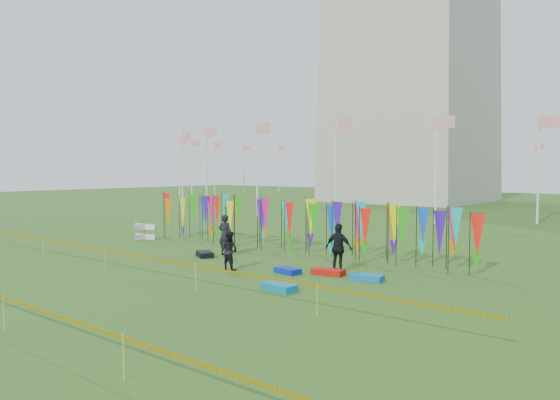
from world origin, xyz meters
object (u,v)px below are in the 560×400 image
Objects in this scene: kite_bag_turquoise at (279,287)px; person_mid at (229,251)px; person_left at (225,235)px; box_kite at (145,232)px; kite_bag_red at (328,272)px; person_right at (339,248)px; kite_bag_black at (205,254)px; kite_bag_teal at (367,278)px; kite_bag_blue at (288,271)px.

person_mid is at bearing 158.22° from kite_bag_turquoise.
box_kite is at bearing -21.79° from person_left.
kite_bag_turquoise is at bearing -84.92° from kite_bag_red.
person_left reaches higher than box_kite.
person_right is 1.55× the size of kite_bag_red.
person_mid reaches higher than box_kite.
box_kite reaches higher than kite_bag_black.
kite_bag_teal is at bearing -6.72° from box_kite.
kite_bag_turquoise reaches higher than kite_bag_blue.
kite_bag_red is 1.67m from kite_bag_teal.
kite_bag_black is (-6.67, -0.11, 0.01)m from kite_bag_red.
person_right is 3.99m from kite_bag_turquoise.
box_kite is 13.85m from kite_bag_red.
kite_bag_red is at bearing -179.67° from kite_bag_teal.
box_kite is at bearing 173.28° from kite_bag_teal.
person_left is 1.22× the size of person_mid.
kite_bag_turquoise is 1.14× the size of kite_bag_blue.
box_kite is 7.32m from kite_bag_black.
person_right reaches higher than kite_bag_black.
person_mid reaches higher than kite_bag_teal.
person_right is at bearing 88.62° from kite_bag_red.
person_right is at bearing 93.95° from kite_bag_turquoise.
person_mid is at bearing 29.31° from person_right.
kite_bag_teal reaches higher than kite_bag_blue.
person_right is (6.33, -0.15, 0.00)m from person_left.
kite_bag_teal is (1.67, 0.01, -0.00)m from kite_bag_red.
kite_bag_black is (7.06, -1.94, -0.33)m from box_kite.
kite_bag_red reaches higher than kite_bag_blue.
kite_bag_black is (-5.32, 0.64, 0.01)m from kite_bag_blue.
kite_bag_black is 8.34m from kite_bag_teal.
person_right is 1.84× the size of kite_bag_blue.
kite_bag_blue is at bearing 147.98° from person_left.
kite_bag_turquoise is at bearing 134.23° from person_left.
person_left is at bearing 148.45° from kite_bag_turquoise.
kite_bag_red is at bearing 84.36° from person_right.
kite_bag_teal is (1.38, 3.22, -0.01)m from kite_bag_turquoise.
kite_bag_black is at bearing 55.19° from person_left.
person_left is 1.61× the size of kite_bag_turquoise.
kite_bag_teal is at bearing 14.16° from kite_bag_blue.
box_kite reaches higher than kite_bag_turquoise.
box_kite is 0.77× the size of kite_bag_turquoise.
kite_bag_turquoise is (6.60, -4.05, -0.82)m from person_left.
person_mid is 3.98m from kite_bag_red.
person_mid is 1.34× the size of kite_bag_teal.
person_right is at bearing 6.82° from kite_bag_black.
person_mid is 1.51× the size of kite_bag_blue.
person_right is 1.97m from kite_bag_teal.
box_kite is 0.88× the size of kite_bag_blue.
person_left is 5.28m from kite_bag_blue.
person_left reaches higher than kite_bag_blue.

